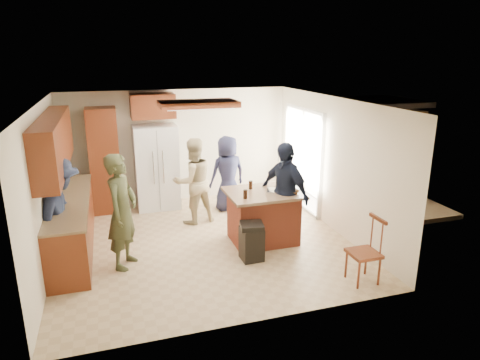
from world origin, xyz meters
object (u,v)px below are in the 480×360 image
object	(u,v)px
person_front_left	(122,212)
spindle_chair	(365,253)
person_behind_right	(228,173)
kitchen_island	(263,216)
person_counter	(62,214)
person_side_right	(284,193)
trash_bin	(252,241)
refrigerator	(156,167)
person_behind_left	(193,181)

from	to	relation	value
person_front_left	spindle_chair	distance (m)	3.71
person_behind_right	kitchen_island	bearing A→B (deg)	84.19
kitchen_island	person_counter	bearing A→B (deg)	179.18
person_front_left	kitchen_island	size ratio (longest dim) A/B	1.43
person_side_right	kitchen_island	size ratio (longest dim) A/B	1.42
person_behind_right	spindle_chair	world-z (taller)	person_behind_right
trash_bin	refrigerator	bearing A→B (deg)	110.97
person_behind_left	person_side_right	distance (m)	1.92
person_behind_right	kitchen_island	xyz separation A→B (m)	(0.15, -1.77, -0.33)
refrigerator	person_front_left	bearing A→B (deg)	-107.78
trash_bin	person_behind_right	bearing A→B (deg)	83.43
person_counter	refrigerator	bearing A→B (deg)	-23.76
person_counter	kitchen_island	xyz separation A→B (m)	(3.30, -0.05, -0.41)
person_counter	refrigerator	distance (m)	2.89
person_behind_right	kitchen_island	world-z (taller)	person_behind_right
refrigerator	person_counter	bearing A→B (deg)	-126.59
person_side_right	spindle_chair	distance (m)	1.80
person_side_right	person_counter	distance (m)	3.63
person_behind_right	person_counter	world-z (taller)	person_counter
person_front_left	spindle_chair	world-z (taller)	person_front_left
person_behind_left	person_behind_right	distance (m)	0.99
spindle_chair	person_behind_right	bearing A→B (deg)	106.90
trash_bin	person_counter	bearing A→B (deg)	166.77
person_behind_left	person_front_left	bearing A→B (deg)	32.19
person_front_left	person_behind_right	size ratio (longest dim) A/B	1.14
person_front_left	person_side_right	size ratio (longest dim) A/B	1.00
person_side_right	spindle_chair	bearing A→B (deg)	-1.97
person_behind_right	spindle_chair	xyz separation A→B (m)	(1.08, -3.55, -0.35)
refrigerator	trash_bin	xyz separation A→B (m)	(1.15, -2.99, -0.58)
person_behind_right	person_side_right	world-z (taller)	person_side_right
person_counter	refrigerator	size ratio (longest dim) A/B	0.98
person_side_right	kitchen_island	world-z (taller)	person_side_right
person_front_left	trash_bin	size ratio (longest dim) A/B	2.90
person_front_left	kitchen_island	bearing A→B (deg)	-58.18
refrigerator	person_side_right	bearing A→B (deg)	-52.83
kitchen_island	spindle_chair	distance (m)	2.01
person_behind_right	trash_bin	distance (m)	2.46
refrigerator	kitchen_island	world-z (taller)	refrigerator
person_front_left	trash_bin	world-z (taller)	person_front_left
person_behind_left	person_behind_right	size ratio (longest dim) A/B	1.06
person_behind_right	spindle_chair	distance (m)	3.73
person_counter	kitchen_island	distance (m)	3.32
kitchen_island	person_behind_left	bearing A→B (deg)	128.54
person_behind_right	kitchen_island	distance (m)	1.81
refrigerator	spindle_chair	bearing A→B (deg)	-58.89
refrigerator	kitchen_island	xyz separation A→B (m)	(1.58, -2.37, -0.43)
person_side_right	trash_bin	xyz separation A→B (m)	(-0.76, -0.48, -0.59)
person_front_left	refrigerator	size ratio (longest dim) A/B	1.01
refrigerator	spindle_chair	world-z (taller)	refrigerator
person_behind_right	trash_bin	size ratio (longest dim) A/B	2.55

